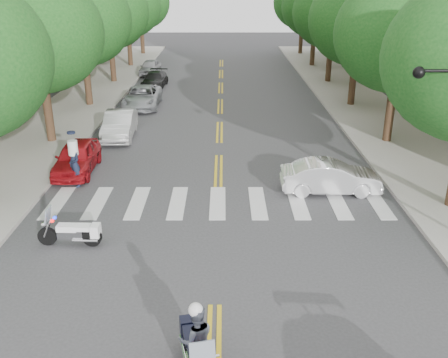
{
  "coord_description": "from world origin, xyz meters",
  "views": [
    {
      "loc": [
        0.24,
        -11.04,
        8.13
      ],
      "look_at": [
        0.25,
        5.75,
        1.3
      ],
      "focal_mm": 40.0,
      "sensor_mm": 36.0,
      "label": 1
    }
  ],
  "objects_px": {
    "motorcycle_police": "(196,344)",
    "motorcycle_parked": "(75,232)",
    "officer_standing": "(75,164)",
    "convertible": "(330,177)"
  },
  "relations": [
    {
      "from": "motorcycle_police",
      "to": "motorcycle_parked",
      "type": "distance_m",
      "value": 7.11
    },
    {
      "from": "motorcycle_police",
      "to": "officer_standing",
      "type": "relative_size",
      "value": 1.23
    },
    {
      "from": "motorcycle_police",
      "to": "motorcycle_parked",
      "type": "relative_size",
      "value": 1.12
    },
    {
      "from": "officer_standing",
      "to": "convertible",
      "type": "height_order",
      "value": "officer_standing"
    },
    {
      "from": "motorcycle_police",
      "to": "officer_standing",
      "type": "xyz_separation_m",
      "value": [
        -5.55,
        10.7,
        0.1
      ]
    },
    {
      "from": "motorcycle_parked",
      "to": "convertible",
      "type": "height_order",
      "value": "motorcycle_parked"
    },
    {
      "from": "officer_standing",
      "to": "convertible",
      "type": "distance_m",
      "value": 10.46
    },
    {
      "from": "motorcycle_police",
      "to": "convertible",
      "type": "bearing_deg",
      "value": -128.52
    },
    {
      "from": "motorcycle_parked",
      "to": "officer_standing",
      "type": "bearing_deg",
      "value": 17.0
    },
    {
      "from": "motorcycle_parked",
      "to": "convertible",
      "type": "bearing_deg",
      "value": -62.49
    }
  ]
}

